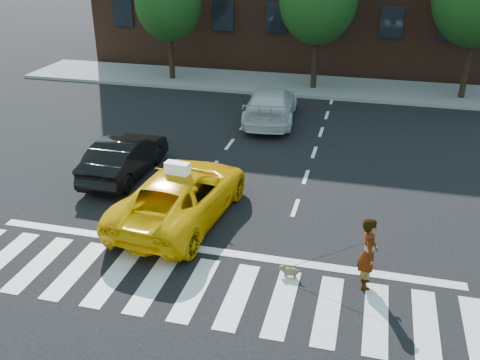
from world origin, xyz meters
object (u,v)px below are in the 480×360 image
object	(u,v)px
taxi	(181,194)
black_sedan	(125,157)
dog	(289,271)
white_suv	(271,104)
woman	(368,253)

from	to	relation	value
taxi	black_sedan	world-z (taller)	taxi
taxi	dog	xyz separation A→B (m)	(3.38, -2.08, -0.55)
white_suv	woman	size ratio (longest dim) A/B	2.85
white_suv	woman	distance (m)	11.62
black_sedan	woman	xyz separation A→B (m)	(7.88, -4.18, 0.20)
black_sedan	white_suv	bearing A→B (deg)	-117.40
white_suv	woman	bearing A→B (deg)	106.65
dog	white_suv	bearing A→B (deg)	108.66
taxi	black_sedan	size ratio (longest dim) A/B	1.30
taxi	black_sedan	xyz separation A→B (m)	(-2.76, 2.22, -0.06)
taxi	woman	bearing A→B (deg)	164.55
white_suv	woman	world-z (taller)	woman
taxi	white_suv	size ratio (longest dim) A/B	1.06
taxi	black_sedan	distance (m)	3.54
woman	white_suv	bearing A→B (deg)	14.97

